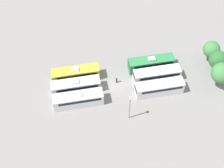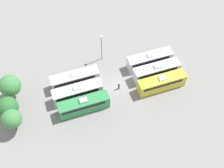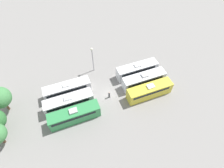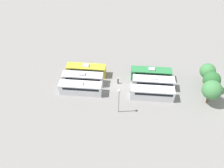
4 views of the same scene
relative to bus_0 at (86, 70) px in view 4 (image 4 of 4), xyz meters
name	(u,v)px [view 4 (image 4 of 4)]	position (x,y,z in m)	size (l,w,h in m)	color
ground_plane	(117,85)	(3.43, 8.50, -1.68)	(119.59, 119.59, 0.00)	gray
bus_0	(86,70)	(0.00, 0.00, 0.00)	(2.61, 10.37, 3.41)	gold
bus_1	(83,78)	(3.36, -0.34, 0.00)	(2.61, 10.37, 3.41)	silver
bus_2	(81,88)	(6.83, -0.24, 0.00)	(2.61, 10.37, 3.41)	silver
bus_3	(151,74)	(0.04, 17.10, 0.00)	(2.61, 10.37, 3.41)	#338C4C
bus_4	(153,83)	(3.47, 17.47, 0.00)	(2.61, 10.37, 3.41)	white
bus_5	(152,93)	(7.01, 17.04, 0.00)	(2.61, 10.37, 3.41)	silver
worker_person	(118,81)	(2.67, 8.62, -0.82)	(0.36, 0.36, 1.85)	#333338
light_pole	(119,97)	(12.09, 9.34, 3.27)	(0.60, 0.60, 7.22)	gray
tree_0	(208,71)	(0.07, 30.93, 1.94)	(3.84, 3.84, 5.58)	brown
tree_1	(212,80)	(3.16, 31.28, 1.78)	(4.13, 4.13, 5.53)	brown
tree_2	(212,90)	(7.53, 30.03, 2.62)	(4.44, 4.44, 6.54)	brown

